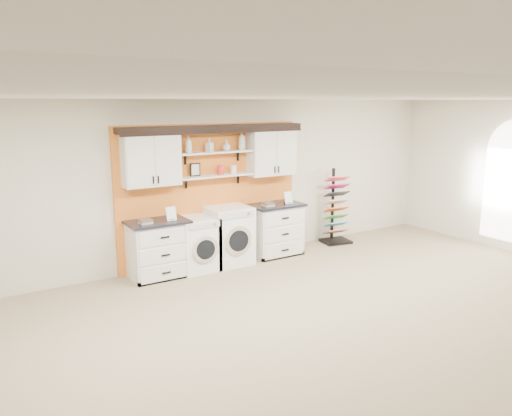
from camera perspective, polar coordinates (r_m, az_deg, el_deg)
floor at (r=5.98m, az=13.39°, el=-15.73°), size 10.00×10.00×0.00m
ceiling at (r=5.31m, az=14.88°, el=12.13°), size 10.00×10.00×0.00m
wall_back at (r=8.67m, az=-5.26°, el=2.99°), size 10.00×0.00×10.00m
accent_panel at (r=8.67m, az=-5.13°, el=1.66°), size 3.40×0.07×2.40m
upper_cabinet_left at (r=7.97m, az=-11.93°, el=5.47°), size 0.90×0.35×0.84m
upper_cabinet_right at (r=9.00m, az=1.75°, el=6.45°), size 0.90×0.35×0.84m
shelf_lower at (r=8.48m, az=-4.66°, el=3.68°), size 1.32×0.28×0.03m
shelf_upper at (r=8.43m, az=-4.71°, el=6.37°), size 1.32×0.28×0.03m
crown_molding at (r=8.41m, az=-4.79°, el=9.08°), size 3.30×0.41×0.13m
picture_frame at (r=8.35m, az=-6.96°, el=4.37°), size 0.18×0.02×0.22m
canister_red at (r=8.51m, az=-4.07°, el=4.37°), size 0.11×0.11×0.16m
canister_cream at (r=8.63m, az=-2.60°, el=4.43°), size 0.10×0.10×0.14m
base_cabinet_left at (r=8.11m, az=-11.12°, el=-4.61°), size 0.95×0.66×0.93m
base_cabinet_right at (r=9.12m, az=2.23°, el=-2.45°), size 0.97×0.66×0.95m
washer at (r=8.36m, az=-6.82°, el=-4.07°), size 0.64×0.71×0.89m
dryer at (r=8.62m, az=-3.13°, el=-3.14°), size 0.72×0.71×1.00m
sample_rack at (r=10.02m, az=9.09°, el=-1.19°), size 0.61×0.54×1.48m
soap_bottle_a at (r=8.21m, az=-7.71°, el=7.22°), size 0.15×0.15×0.27m
soap_bottle_b at (r=8.37m, az=-5.35°, el=7.18°), size 0.13×0.13×0.22m
soap_bottle_c at (r=8.52m, az=-3.40°, el=7.14°), size 0.19×0.19×0.17m
soap_bottle_d at (r=8.67m, az=-1.63°, el=7.71°), size 0.17×0.17×0.32m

